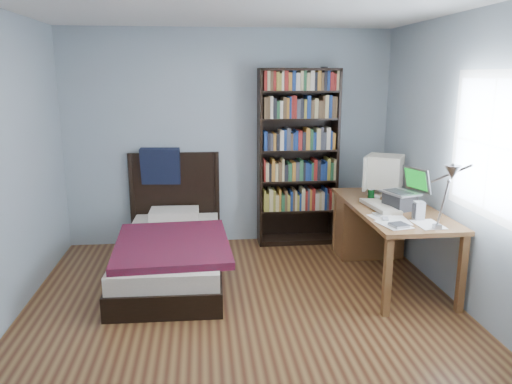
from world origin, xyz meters
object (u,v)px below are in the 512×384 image
crt_monitor (383,172)px  keyboard (380,206)px  desk_lamp (450,179)px  speaker (419,211)px  bed (172,248)px  bookshelf (298,158)px  laptop (402,197)px  soda_can (371,195)px  desk (374,223)px

crt_monitor → keyboard: 0.63m
desk_lamp → speaker: bearing=82.9°
desk_lamp → bed: desk_lamp is taller
desk_lamp → bookshelf: 2.39m
speaker → bed: 2.43m
laptop → bed: bearing=168.5°
desk_lamp → bookshelf: (-0.69, 2.28, -0.20)m
bookshelf → speaker: bearing=-64.5°
speaker → bookshelf: bookshelf is taller
bed → keyboard: bearing=-11.4°
laptop → speaker: bearing=-89.0°
desk_lamp → bed: size_ratio=0.30×
soda_can → speaker: bearing=-75.2°
crt_monitor → speaker: (-0.02, -0.97, -0.16)m
keyboard → soda_can: soda_can is taller
laptop → desk_lamp: size_ratio=0.67×
desk → laptop: bearing=-84.6°
laptop → crt_monitor: bearing=87.8°
laptop → desk_lamp: bearing=-94.2°
keyboard → bookshelf: bookshelf is taller
desk → laptop: laptop is taller
keyboard → bookshelf: size_ratio=0.25×
bookshelf → bed: size_ratio=0.99×
keyboard → soda_can: 0.30m
desk → bed: bearing=-176.8°
speaker → soda_can: speaker is taller
desk → laptop: size_ratio=4.10×
speaker → bed: (-2.22, 0.83, -0.56)m
desk → speaker: speaker is taller
desk → bookshelf: bookshelf is taller
crt_monitor → laptop: crt_monitor is taller
desk → crt_monitor: bearing=15.4°
laptop → speaker: 0.38m
bookshelf → bed: bookshelf is taller
speaker → bookshelf: bearing=116.1°
soda_can → bed: size_ratio=0.06×
desk → speaker: (0.06, -0.95, 0.39)m
soda_can → bed: 2.10m
laptop → speaker: size_ratio=2.51×
desk → bed: bed is taller
crt_monitor → bed: size_ratio=0.25×
soda_can → bed: bed is taller
bed → desk: bearing=3.2°
speaker → soda_can: bearing=105.5°
desk → desk_lamp: size_ratio=2.73×
keyboard → bookshelf: bearing=109.2°
desk → speaker: size_ratio=10.28×
laptop → desk_lamp: 1.10m
keyboard → speaker: size_ratio=3.09×
crt_monitor → bed: bearing=-176.4°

